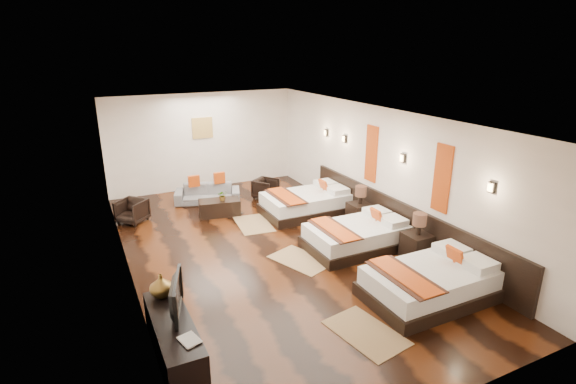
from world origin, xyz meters
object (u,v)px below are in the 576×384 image
sofa (208,194)px  coffee_table (220,208)px  bed_far (307,203)px  nightstand_a (417,244)px  bed_mid (357,236)px  armchair_right (266,189)px  tv_console (174,338)px  bed_near (431,282)px  table_plant (223,195)px  book (182,344)px  tv (171,296)px  nightstand_b (360,212)px  figurine (161,286)px  armchair_left (132,211)px

sofa → coffee_table: size_ratio=1.72×
bed_far → nightstand_a: (0.75, -3.20, 0.06)m
bed_mid → armchair_right: bed_mid is taller
bed_mid → coffee_table: 3.69m
bed_far → coffee_table: size_ratio=2.16×
bed_mid → tv_console: 4.54m
bed_near → table_plant: bearing=110.7°
armchair_right → table_plant: size_ratio=2.26×
book → sofa: size_ratio=0.17×
coffee_table → tv: bearing=-114.7°
nightstand_a → tv_console: 5.00m
tv → table_plant: (2.19, 4.54, -0.28)m
bed_mid → nightstand_a: (0.75, -0.97, 0.07)m
sofa → tv_console: bearing=-91.4°
tv_console → book: bearing=-90.0°
bed_near → tv_console: bearing=174.2°
tv → coffee_table: size_ratio=0.90×
bed_mid → tv: tv is taller
bed_near → bed_mid: size_ratio=1.04×
nightstand_b → book: bearing=-146.6°
bed_mid → bed_far: bearing=90.0°
sofa → nightstand_a: bearing=-42.5°
tv_console → coffee_table: tv_console is taller
bed_near → tv: (-4.15, 0.62, 0.52)m
figurine → tv: bearing=-84.2°
figurine → book: bearing=-90.0°
bed_mid → coffee_table: (-2.02, 3.09, -0.07)m
coffee_table → nightstand_b: bearing=-37.1°
tv → table_plant: bearing=-8.3°
bed_near → table_plant: bed_near is taller
nightstand_b → armchair_right: size_ratio=1.62×
armchair_right → tv_console: bearing=-160.2°
nightstand_b → figurine: bearing=-157.7°
tv_console → table_plant: 5.25m
book → figurine: size_ratio=0.82×
nightstand_b → coffee_table: bearing=142.9°
nightstand_b → bed_near: bearing=-103.4°
nightstand_a → armchair_left: 6.61m
armchair_left → nightstand_a: bearing=2.8°
tv → tv_console: bearing=-177.3°
figurine → armchair_right: size_ratio=0.59×
bed_near → armchair_right: bed_near is taller
bed_near → nightstand_a: nightstand_a is taller
armchair_right → bed_mid: bearing=-119.0°
nightstand_a → coffee_table: 4.92m
bed_near → sofa: bed_near is taller
bed_near → nightstand_b: 3.23m
nightstand_a → tv_console: size_ratio=0.55×
bed_far → book: size_ratio=7.40×
nightstand_b → sofa: size_ratio=0.57×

